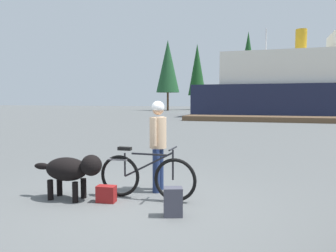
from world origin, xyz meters
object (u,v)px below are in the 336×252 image
dog (71,169)px  handbag_pannier (106,194)px  backpack (173,202)px  sailboat_moored (264,112)px  person_cyclist (158,137)px  bicycle (146,176)px  ferry_boat (336,86)px

dog → handbag_pannier: (0.65, 0.04, -0.39)m
backpack → sailboat_moored: bearing=87.9°
person_cyclist → backpack: 1.60m
dog → person_cyclist: bearing=36.2°
person_cyclist → sailboat_moored: sailboat_moored is taller
bicycle → person_cyclist: (0.04, 0.53, 0.63)m
bicycle → sailboat_moored: (1.80, 29.02, 0.11)m
ferry_boat → bicycle: bearing=-105.8°
bicycle → person_cyclist: person_cyclist is taller
bicycle → backpack: bearing=-44.6°
bicycle → dog: bearing=-161.7°
backpack → handbag_pannier: backpack is taller
backpack → sailboat_moored: size_ratio=0.05×
person_cyclist → handbag_pannier: bearing=-124.8°
person_cyclist → dog: (-1.28, -0.94, -0.51)m
dog → handbag_pannier: dog is taller
dog → sailboat_moored: sailboat_moored is taller
ferry_boat → handbag_pannier: bearing=-106.6°
backpack → handbag_pannier: bearing=166.5°
person_cyclist → dog: person_cyclist is taller
ferry_boat → backpack: bearing=-104.3°
backpack → sailboat_moored: 29.73m
ferry_boat → person_cyclist: bearing=-106.0°
dog → ferry_boat: size_ratio=0.05×
bicycle → ferry_boat: ferry_boat is taller
bicycle → handbag_pannier: bicycle is taller
dog → ferry_boat: ferry_boat is taller
ferry_boat → dog: bearing=-107.7°
sailboat_moored → person_cyclist: bearing=-93.5°
dog → backpack: dog is taller
backpack → handbag_pannier: 1.31m
backpack → ferry_boat: ferry_boat is taller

